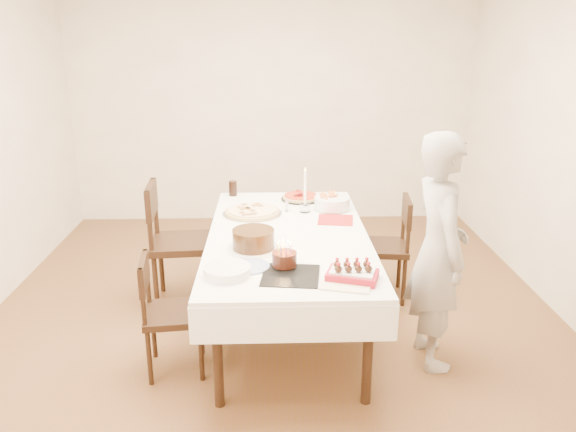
{
  "coord_description": "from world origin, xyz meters",
  "views": [
    {
      "loc": [
        -0.01,
        -3.89,
        2.15
      ],
      "look_at": [
        0.11,
        -0.1,
        0.88
      ],
      "focal_mm": 35.0,
      "sensor_mm": 36.0,
      "label": 1
    }
  ],
  "objects_px": {
    "person": "(438,252)",
    "pizza_white": "(252,212)",
    "chair_left_dessert": "(174,314)",
    "chair_right_savory": "(382,247)",
    "pasta_bowl": "(332,203)",
    "birthday_cake": "(284,254)",
    "layer_cake": "(253,240)",
    "strawberry_box": "(352,274)",
    "dining_table": "(288,281)",
    "taper_candle": "(305,190)",
    "cola_glass": "(233,188)",
    "chair_left_savory": "(182,243)",
    "pizza_pepperoni": "(301,197)"
  },
  "relations": [
    {
      "from": "chair_left_dessert",
      "to": "birthday_cake",
      "type": "distance_m",
      "value": 0.84
    },
    {
      "from": "person",
      "to": "pizza_white",
      "type": "relative_size",
      "value": 3.31
    },
    {
      "from": "chair_left_dessert",
      "to": "pasta_bowl",
      "type": "xyz_separation_m",
      "value": [
        1.13,
        1.1,
        0.4
      ]
    },
    {
      "from": "dining_table",
      "to": "cola_glass",
      "type": "distance_m",
      "value": 1.17
    },
    {
      "from": "chair_left_savory",
      "to": "cola_glass",
      "type": "distance_m",
      "value": 0.73
    },
    {
      "from": "chair_left_savory",
      "to": "layer_cake",
      "type": "xyz_separation_m",
      "value": [
        0.6,
        -0.75,
        0.31
      ]
    },
    {
      "from": "pasta_bowl",
      "to": "birthday_cake",
      "type": "height_order",
      "value": "birthday_cake"
    },
    {
      "from": "pizza_white",
      "to": "taper_candle",
      "type": "height_order",
      "value": "taper_candle"
    },
    {
      "from": "pizza_pepperoni",
      "to": "taper_candle",
      "type": "distance_m",
      "value": 0.39
    },
    {
      "from": "chair_left_dessert",
      "to": "pasta_bowl",
      "type": "relative_size",
      "value": 2.78
    },
    {
      "from": "chair_left_dessert",
      "to": "person",
      "type": "relative_size",
      "value": 0.51
    },
    {
      "from": "strawberry_box",
      "to": "layer_cake",
      "type": "bearing_deg",
      "value": 140.28
    },
    {
      "from": "pizza_white",
      "to": "birthday_cake",
      "type": "distance_m",
      "value": 1.08
    },
    {
      "from": "pasta_bowl",
      "to": "strawberry_box",
      "type": "height_order",
      "value": "pasta_bowl"
    },
    {
      "from": "pizza_white",
      "to": "taper_candle",
      "type": "bearing_deg",
      "value": 6.34
    },
    {
      "from": "chair_left_savory",
      "to": "dining_table",
      "type": "bearing_deg",
      "value": 147.46
    },
    {
      "from": "pasta_bowl",
      "to": "taper_candle",
      "type": "distance_m",
      "value": 0.27
    },
    {
      "from": "chair_right_savory",
      "to": "chair_left_savory",
      "type": "relative_size",
      "value": 0.86
    },
    {
      "from": "chair_right_savory",
      "to": "pizza_white",
      "type": "relative_size",
      "value": 1.84
    },
    {
      "from": "chair_right_savory",
      "to": "birthday_cake",
      "type": "height_order",
      "value": "birthday_cake"
    },
    {
      "from": "chair_left_dessert",
      "to": "person",
      "type": "xyz_separation_m",
      "value": [
        1.71,
        0.07,
        0.38
      ]
    },
    {
      "from": "person",
      "to": "dining_table",
      "type": "bearing_deg",
      "value": 60.2
    },
    {
      "from": "taper_candle",
      "to": "layer_cake",
      "type": "bearing_deg",
      "value": -116.23
    },
    {
      "from": "pasta_bowl",
      "to": "layer_cake",
      "type": "relative_size",
      "value": 0.81
    },
    {
      "from": "chair_left_savory",
      "to": "strawberry_box",
      "type": "bearing_deg",
      "value": 129.4
    },
    {
      "from": "taper_candle",
      "to": "birthday_cake",
      "type": "relative_size",
      "value": 2.43
    },
    {
      "from": "strawberry_box",
      "to": "chair_left_dessert",
      "type": "bearing_deg",
      "value": 166.81
    },
    {
      "from": "chair_right_savory",
      "to": "pasta_bowl",
      "type": "height_order",
      "value": "chair_right_savory"
    },
    {
      "from": "chair_right_savory",
      "to": "cola_glass",
      "type": "xyz_separation_m",
      "value": [
        -1.25,
        0.49,
        0.38
      ]
    },
    {
      "from": "person",
      "to": "layer_cake",
      "type": "distance_m",
      "value": 1.21
    },
    {
      "from": "cola_glass",
      "to": "chair_right_savory",
      "type": "bearing_deg",
      "value": -21.45
    },
    {
      "from": "pizza_pepperoni",
      "to": "pasta_bowl",
      "type": "height_order",
      "value": "pasta_bowl"
    },
    {
      "from": "pizza_white",
      "to": "strawberry_box",
      "type": "xyz_separation_m",
      "value": [
        0.62,
        -1.24,
        0.01
      ]
    },
    {
      "from": "taper_candle",
      "to": "layer_cake",
      "type": "xyz_separation_m",
      "value": [
        -0.39,
        -0.79,
        -0.12
      ]
    },
    {
      "from": "chair_left_dessert",
      "to": "cola_glass",
      "type": "xyz_separation_m",
      "value": [
        0.3,
        1.52,
        0.41
      ]
    },
    {
      "from": "dining_table",
      "to": "birthday_cake",
      "type": "xyz_separation_m",
      "value": [
        -0.04,
        -0.61,
        0.46
      ]
    },
    {
      "from": "layer_cake",
      "to": "birthday_cake",
      "type": "xyz_separation_m",
      "value": [
        0.2,
        -0.3,
        0.02
      ]
    },
    {
      "from": "chair_left_dessert",
      "to": "cola_glass",
      "type": "height_order",
      "value": "cola_glass"
    },
    {
      "from": "chair_left_savory",
      "to": "cola_glass",
      "type": "relative_size",
      "value": 7.74
    },
    {
      "from": "pasta_bowl",
      "to": "pizza_pepperoni",
      "type": "bearing_deg",
      "value": 131.22
    },
    {
      "from": "pasta_bowl",
      "to": "layer_cake",
      "type": "height_order",
      "value": "layer_cake"
    },
    {
      "from": "dining_table",
      "to": "chair_left_dessert",
      "type": "bearing_deg",
      "value": -144.47
    },
    {
      "from": "chair_right_savory",
      "to": "layer_cake",
      "type": "bearing_deg",
      "value": -135.93
    },
    {
      "from": "chair_left_dessert",
      "to": "pizza_white",
      "type": "distance_m",
      "value": 1.15
    },
    {
      "from": "pizza_white",
      "to": "taper_candle",
      "type": "relative_size",
      "value": 1.28
    },
    {
      "from": "pizza_pepperoni",
      "to": "birthday_cake",
      "type": "bearing_deg",
      "value": -97.0
    },
    {
      "from": "dining_table",
      "to": "pizza_pepperoni",
      "type": "relative_size",
      "value": 6.34
    },
    {
      "from": "dining_table",
      "to": "pizza_pepperoni",
      "type": "bearing_deg",
      "value": 80.77
    },
    {
      "from": "chair_left_dessert",
      "to": "pizza_white",
      "type": "xyz_separation_m",
      "value": [
        0.48,
        0.98,
        0.37
      ]
    },
    {
      "from": "chair_right_savory",
      "to": "pasta_bowl",
      "type": "bearing_deg",
      "value": 176.64
    }
  ]
}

